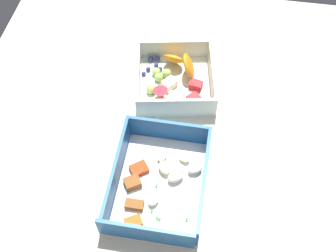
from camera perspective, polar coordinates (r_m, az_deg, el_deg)
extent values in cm
cube|color=beige|center=(79.09, 0.01, -0.56)|extent=(80.00, 80.00, 2.00)
cube|color=white|center=(71.88, -1.16, -8.16)|extent=(19.96, 15.32, 0.60)
cube|color=#19518C|center=(65.63, -2.69, -14.55)|extent=(0.69, 15.20, 5.07)
cube|color=#19518C|center=(74.12, 0.09, -0.57)|extent=(0.69, 15.20, 5.07)
cube|color=#19518C|center=(70.40, -7.09, -6.23)|extent=(18.67, 0.72, 5.07)
cube|color=#19518C|center=(69.04, 4.84, -7.98)|extent=(18.67, 0.72, 5.07)
ellipsoid|color=beige|center=(72.11, 3.70, -5.88)|extent=(2.88, 3.16, 1.30)
ellipsoid|color=beige|center=(72.01, -0.48, -5.74)|extent=(3.34, 3.05, 1.37)
ellipsoid|color=beige|center=(73.22, 2.26, -4.49)|extent=(2.13, 2.45, 1.02)
ellipsoid|color=beige|center=(67.93, -2.75, -13.56)|extent=(2.67, 2.64, 1.11)
ellipsoid|color=beige|center=(69.55, -1.71, -10.11)|extent=(2.66, 2.17, 1.16)
ellipsoid|color=beige|center=(73.32, -0.84, -4.24)|extent=(2.52, 2.19, 1.05)
ellipsoid|color=beige|center=(71.19, 1.03, -6.93)|extent=(3.28, 3.49, 1.43)
cube|color=#AD5B1E|center=(68.61, -4.75, -12.98)|extent=(2.98, 3.33, 1.04)
cube|color=red|center=(72.58, -3.98, -5.87)|extent=(3.57, 3.73, 1.04)
cube|color=brown|center=(71.24, -4.87, -7.72)|extent=(3.23, 3.40, 1.42)
cube|color=brown|center=(69.71, -4.62, -10.67)|extent=(1.67, 3.09, 1.09)
cube|color=#387A33|center=(69.53, -2.01, -11.64)|extent=(0.60, 0.40, 0.20)
cube|color=#387A33|center=(69.09, -1.53, -12.51)|extent=(0.60, 0.40, 0.20)
cube|color=#387A33|center=(69.02, -1.16, -12.63)|extent=(0.60, 0.40, 0.20)
cube|color=#387A33|center=(72.59, 1.98, -6.38)|extent=(0.60, 0.40, 0.20)
cube|color=#387A33|center=(71.39, -1.37, -8.24)|extent=(0.60, 0.40, 0.20)
cube|color=#387A33|center=(69.05, 2.56, -12.68)|extent=(0.60, 0.40, 0.20)
cube|color=silver|center=(84.09, 0.98, 5.66)|extent=(17.93, 17.59, 0.60)
cube|color=silver|center=(77.50, 1.17, 2.60)|extent=(3.22, 15.00, 4.39)
cube|color=silver|center=(87.25, 0.86, 10.49)|extent=(3.22, 15.00, 4.39)
cube|color=silver|center=(82.29, -4.09, 6.69)|extent=(14.23, 3.08, 4.39)
cube|color=silver|center=(82.72, 6.08, 6.81)|extent=(14.23, 3.08, 4.39)
ellipsoid|color=orange|center=(83.55, 2.85, 8.25)|extent=(5.50, 4.15, 5.12)
ellipsoid|color=orange|center=(85.33, 0.75, 9.16)|extent=(4.04, 4.58, 4.18)
cube|color=red|center=(82.85, 3.81, 5.61)|extent=(2.32, 2.79, 1.47)
cube|color=#F4EACC|center=(80.04, 1.08, 3.56)|extent=(3.76, 3.19, 1.95)
cube|color=#F4EACC|center=(82.76, 0.18, 5.78)|extent=(3.40, 3.32, 1.64)
cube|color=red|center=(80.10, 3.74, 3.39)|extent=(3.75, 3.77, 1.82)
sphere|color=#9ECC60|center=(84.43, -0.19, 7.23)|extent=(1.84, 1.84, 1.84)
sphere|color=#9ECC60|center=(81.79, -2.33, 5.08)|extent=(1.95, 1.95, 1.95)
sphere|color=#9ECC60|center=(83.79, -1.26, 6.67)|extent=(1.78, 1.78, 1.78)
sphere|color=#9ECC60|center=(84.78, -1.61, 7.43)|extent=(1.76, 1.76, 1.76)
cone|color=red|center=(80.73, -1.02, 4.36)|extent=(2.79, 2.79, 2.23)
sphere|color=navy|center=(85.12, -3.35, 7.16)|extent=(0.92, 0.92, 0.92)
sphere|color=navy|center=(85.86, -2.71, 7.78)|extent=(0.97, 0.97, 0.97)
sphere|color=navy|center=(87.57, -1.46, 9.17)|extent=(1.18, 1.18, 1.18)
sphere|color=navy|center=(86.57, -1.63, 8.33)|extent=(0.91, 0.91, 0.91)
sphere|color=navy|center=(87.55, -2.38, 9.13)|extent=(1.20, 1.20, 1.20)
sphere|color=navy|center=(85.81, -1.10, 7.81)|extent=(0.97, 0.97, 0.97)
cylinder|color=white|center=(91.80, -0.66, 11.84)|extent=(3.58, 3.58, 2.19)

